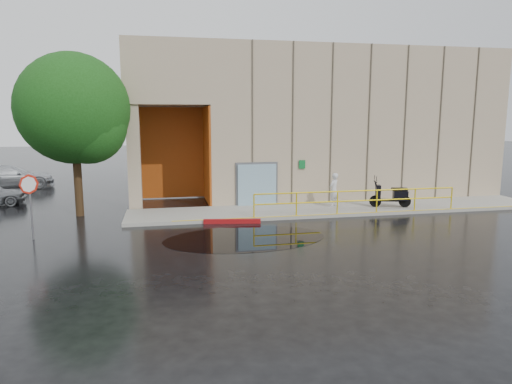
% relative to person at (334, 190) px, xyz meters
% --- Properties ---
extents(ground, '(120.00, 120.00, 0.00)m').
position_rel_person_xyz_m(ground, '(-3.75, -4.76, -0.96)').
color(ground, black).
rests_on(ground, ground).
extents(sidewalk, '(20.00, 3.00, 0.15)m').
position_rel_person_xyz_m(sidewalk, '(0.25, -0.26, -0.89)').
color(sidewalk, gray).
rests_on(sidewalk, ground).
extents(building, '(20.00, 10.17, 8.00)m').
position_rel_person_xyz_m(building, '(1.35, 6.22, 3.24)').
color(building, tan).
rests_on(building, ground).
extents(guardrail, '(9.56, 0.06, 1.03)m').
position_rel_person_xyz_m(guardrail, '(0.50, -1.61, -0.28)').
color(guardrail, '#D8B90B').
rests_on(guardrail, sidewalk).
extents(person, '(0.71, 0.67, 1.63)m').
position_rel_person_xyz_m(person, '(0.00, 0.00, 0.00)').
color(person, silver).
rests_on(person, sidewalk).
extents(scooter, '(2.00, 1.10, 1.51)m').
position_rel_person_xyz_m(scooter, '(2.63, -0.70, 0.05)').
color(scooter, black).
rests_on(scooter, sidewalk).
extents(stop_sign, '(0.54, 0.53, 2.41)m').
position_rel_person_xyz_m(stop_sign, '(-12.75, -3.05, 0.80)').
color(stop_sign, slate).
rests_on(stop_sign, ground).
extents(red_curb, '(2.40, 0.56, 0.18)m').
position_rel_person_xyz_m(red_curb, '(-5.25, -1.93, -0.87)').
color(red_curb, maroon).
rests_on(red_curb, ground).
extents(puddle, '(6.20, 4.00, 0.01)m').
position_rel_person_xyz_m(puddle, '(-5.14, -4.43, -0.96)').
color(puddle, black).
rests_on(puddle, ground).
extents(car_c, '(5.60, 3.49, 1.51)m').
position_rel_person_xyz_m(car_c, '(-17.47, 10.13, -0.21)').
color(car_c, '#B9BDC2').
rests_on(car_c, ground).
extents(tree_near, '(4.84, 4.84, 7.21)m').
position_rel_person_xyz_m(tree_near, '(-11.64, 0.91, 3.63)').
color(tree_near, black).
rests_on(tree_near, ground).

